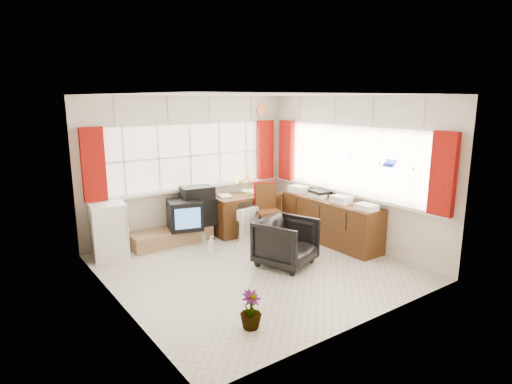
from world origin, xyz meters
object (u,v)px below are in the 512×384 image
at_px(radiator, 249,227).
at_px(crt_tv, 185,215).
at_px(desk, 246,211).
at_px(tv_bench, 171,236).
at_px(task_chair, 266,208).
at_px(desk_lamp, 248,181).
at_px(office_chair, 286,242).
at_px(mini_fridge, 109,230).
at_px(credenza, 330,220).

height_order(radiator, crt_tv, crt_tv).
xyz_separation_m(desk, tv_bench, (-1.41, 0.21, -0.27)).
xyz_separation_m(task_chair, crt_tv, (-1.35, 0.54, -0.03)).
distance_m(task_chair, crt_tv, 1.45).
xyz_separation_m(desk_lamp, crt_tv, (-1.23, 0.14, -0.47)).
bearing_deg(office_chair, radiator, 59.99).
bearing_deg(mini_fridge, tv_bench, 1.63).
xyz_separation_m(crt_tv, mini_fridge, (-1.28, 0.08, -0.07)).
bearing_deg(office_chair, credenza, -3.84).
relative_size(desk_lamp, crt_tv, 0.57).
bearing_deg(radiator, desk_lamp, 56.60).
distance_m(desk_lamp, tv_bench, 1.70).
bearing_deg(tv_bench, radiator, -26.70).
xyz_separation_m(office_chair, credenza, (1.29, 0.38, 0.03)).
distance_m(desk_lamp, credenza, 1.63).
xyz_separation_m(credenza, mini_fridge, (-3.33, 1.49, 0.04)).
bearing_deg(task_chair, office_chair, -114.82).
bearing_deg(tv_bench, task_chair, -22.40).
height_order(desk, radiator, desk).
distance_m(crt_tv, mini_fridge, 1.28).
height_order(tv_bench, mini_fridge, mini_fridge).
xyz_separation_m(office_chair, crt_tv, (-0.77, 1.79, 0.15)).
xyz_separation_m(tv_bench, mini_fridge, (-1.06, -0.03, 0.31)).
bearing_deg(mini_fridge, desk, -4.11).
bearing_deg(radiator, credenza, -40.45).
bearing_deg(desk_lamp, credenza, -57.06).
relative_size(crt_tv, mini_fridge, 0.77).
distance_m(task_chair, mini_fridge, 2.69).
xyz_separation_m(desk_lamp, credenza, (0.83, -1.28, -0.58)).
bearing_deg(credenza, radiator, 139.55).
relative_size(desk, office_chair, 1.61).
relative_size(desk, desk_lamp, 3.32).
bearing_deg(radiator, mini_fridge, 165.68).
xyz_separation_m(desk, desk_lamp, (0.04, -0.03, 0.58)).
xyz_separation_m(desk_lamp, office_chair, (-0.46, -1.66, -0.62)).
relative_size(task_chair, mini_fridge, 1.14).
bearing_deg(task_chair, desk_lamp, 105.95).
distance_m(desk, task_chair, 0.48).
height_order(tv_bench, crt_tv, crt_tv).
bearing_deg(crt_tv, tv_bench, 154.13).
bearing_deg(radiator, desk, 63.16).
relative_size(radiator, mini_fridge, 0.66).
xyz_separation_m(radiator, tv_bench, (-1.21, 0.61, -0.11)).
height_order(desk, task_chair, task_chair).
xyz_separation_m(task_chair, credenza, (0.71, -0.87, -0.14)).
height_order(desk, office_chair, desk).
bearing_deg(task_chair, radiator, 174.05).
distance_m(office_chair, tv_bench, 2.15).
bearing_deg(tv_bench, crt_tv, -25.87).
distance_m(desk_lamp, crt_tv, 1.33).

